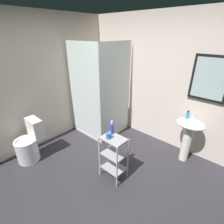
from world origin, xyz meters
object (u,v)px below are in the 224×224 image
(shower_stall, at_px, (101,114))
(toilet, at_px, (29,144))
(storage_cart, at_px, (113,155))
(rinse_cup, at_px, (109,136))
(hand_soap_bottle, at_px, (188,115))
(pedestal_sink, at_px, (189,132))
(shampoo_bottle_blue, at_px, (112,128))

(shower_stall, height_order, toilet, shower_stall)
(shower_stall, bearing_deg, storage_cart, -36.90)
(storage_cart, bearing_deg, rinse_cup, -139.54)
(toilet, relative_size, rinse_cup, 8.69)
(shower_stall, xyz_separation_m, hand_soap_bottle, (1.73, 0.36, 0.41))
(shower_stall, distance_m, toilet, 1.57)
(rinse_cup, bearing_deg, pedestal_sink, 58.46)
(storage_cart, bearing_deg, hand_soap_bottle, 63.32)
(shower_stall, relative_size, storage_cart, 2.70)
(toilet, height_order, hand_soap_bottle, hand_soap_bottle)
(pedestal_sink, bearing_deg, shampoo_bottle_blue, -126.11)
(hand_soap_bottle, xyz_separation_m, shampoo_bottle_blue, (-0.71, -1.13, -0.04))
(toilet, xyz_separation_m, shampoo_bottle_blue, (1.31, 0.77, 0.52))
(shower_stall, height_order, shampoo_bottle_blue, shower_stall)
(shampoo_bottle_blue, distance_m, rinse_cup, 0.14)
(rinse_cup, bearing_deg, shower_stall, 140.20)
(storage_cart, bearing_deg, shampoo_bottle_blue, 143.66)
(pedestal_sink, height_order, hand_soap_bottle, hand_soap_bottle)
(toilet, xyz_separation_m, hand_soap_bottle, (2.02, 1.89, 0.56))
(toilet, height_order, shampoo_bottle_blue, shampoo_bottle_blue)
(hand_soap_bottle, height_order, shampoo_bottle_blue, shampoo_bottle_blue)
(pedestal_sink, xyz_separation_m, storage_cart, (-0.69, -1.17, -0.14))
(pedestal_sink, distance_m, toilet, 2.83)
(pedestal_sink, bearing_deg, toilet, -138.60)
(pedestal_sink, xyz_separation_m, toilet, (-2.11, -1.86, -0.26))
(toilet, bearing_deg, shampoo_bottle_blue, 30.28)
(toilet, distance_m, storage_cart, 1.58)
(hand_soap_bottle, relative_size, shampoo_bottle_blue, 0.66)
(pedestal_sink, bearing_deg, hand_soap_bottle, 159.87)
(shower_stall, distance_m, rinse_cup, 1.43)
(pedestal_sink, bearing_deg, storage_cart, -120.60)
(pedestal_sink, relative_size, hand_soap_bottle, 5.71)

